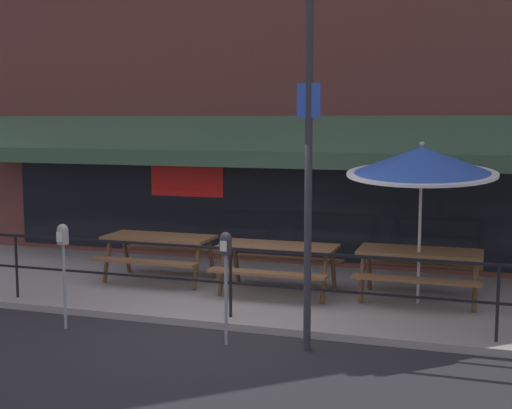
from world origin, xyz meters
name	(u,v)px	position (x,y,z in m)	size (l,w,h in m)	color
ground_plane	(223,330)	(0.00, 0.00, 0.00)	(120.00, 120.00, 0.00)	#232326
patio_deck	(268,292)	(0.00, 2.00, 0.05)	(15.00, 4.00, 0.10)	gray
restaurant_building	(304,42)	(0.00, 4.23, 4.17)	(15.00, 1.60, 8.41)	brown
patio_railing	(230,267)	(0.00, 0.30, 0.80)	(13.84, 0.04, 0.97)	black
picnic_table_left	(159,245)	(-1.88, 1.96, 0.71)	(1.80, 1.42, 0.76)	brown
picnic_table_centre	(278,255)	(0.24, 1.76, 0.71)	(1.80, 1.42, 0.76)	brown
picnic_table_right	(420,261)	(2.36, 2.00, 0.71)	(1.80, 1.42, 0.76)	brown
patio_umbrella_right	(422,162)	(2.36, 1.85, 2.18)	(2.14, 2.14, 2.39)	#B7B2A8
parking_meter_near	(63,244)	(-2.03, -0.59, 1.15)	(0.15, 0.16, 1.42)	gray
parking_meter_far	(226,254)	(0.26, -0.56, 1.15)	(0.15, 0.16, 1.42)	gray
street_sign_pole	(308,174)	(1.26, -0.45, 2.15)	(0.28, 0.09, 4.18)	#2D2D33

